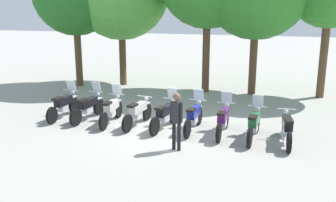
{
  "coord_description": "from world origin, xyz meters",
  "views": [
    {
      "loc": [
        3.44,
        -12.57,
        4.4
      ],
      "look_at": [
        0.0,
        0.5,
        0.9
      ],
      "focal_mm": 41.38,
      "sensor_mm": 36.0,
      "label": 1
    }
  ],
  "objects": [
    {
      "name": "motorcycle_8",
      "position": [
        4.12,
        -0.36,
        0.5
      ],
      "size": [
        0.62,
        2.19,
        0.99
      ],
      "rotation": [
        0.0,
        0.0,
        1.63
      ],
      "color": "black",
      "rests_on": "ground_plane"
    },
    {
      "name": "motorcycle_4",
      "position": [
        0.0,
        0.06,
        0.52
      ],
      "size": [
        0.73,
        2.17,
        1.37
      ],
      "rotation": [
        0.0,
        0.0,
        1.39
      ],
      "color": "black",
      "rests_on": "ground_plane"
    },
    {
      "name": "person_0",
      "position": [
        0.88,
        -1.83,
        1.06
      ],
      "size": [
        0.41,
        0.28,
        1.78
      ],
      "rotation": [
        0.0,
        0.0,
        1.35
      ],
      "color": "black",
      "rests_on": "ground_plane"
    },
    {
      "name": "motorcycle_3",
      "position": [
        -1.03,
        0.12,
        0.5
      ],
      "size": [
        0.68,
        2.18,
        0.99
      ],
      "rotation": [
        0.0,
        0.0,
        1.43
      ],
      "color": "black",
      "rests_on": "ground_plane"
    },
    {
      "name": "motorcycle_7",
      "position": [
        3.1,
        -0.25,
        0.52
      ],
      "size": [
        0.64,
        2.19,
        1.37
      ],
      "rotation": [
        0.0,
        0.0,
        1.46
      ],
      "color": "black",
      "rests_on": "ground_plane"
    },
    {
      "name": "ground_plane",
      "position": [
        0.0,
        0.0,
        0.0
      ],
      "size": [
        80.0,
        80.0,
        0.0
      ],
      "primitive_type": "plane",
      "color": "#9E9B93"
    },
    {
      "name": "motorcycle_0",
      "position": [
        -4.13,
        0.34,
        0.52
      ],
      "size": [
        0.62,
        2.19,
        1.37
      ],
      "rotation": [
        0.0,
        0.0,
        1.53
      ],
      "color": "black",
      "rests_on": "ground_plane"
    },
    {
      "name": "motorcycle_2",
      "position": [
        -2.07,
        0.16,
        0.52
      ],
      "size": [
        0.62,
        2.19,
        1.37
      ],
      "rotation": [
        0.0,
        0.0,
        1.61
      ],
      "color": "black",
      "rests_on": "ground_plane"
    },
    {
      "name": "motorcycle_1",
      "position": [
        -3.09,
        0.34,
        0.52
      ],
      "size": [
        0.67,
        2.18,
        1.37
      ],
      "rotation": [
        0.0,
        0.0,
        1.44
      ],
      "color": "black",
      "rests_on": "ground_plane"
    },
    {
      "name": "motorcycle_5",
      "position": [
        1.03,
        0.1,
        0.52
      ],
      "size": [
        0.62,
        2.19,
        1.37
      ],
      "rotation": [
        0.0,
        0.0,
        1.5
      ],
      "color": "black",
      "rests_on": "ground_plane"
    },
    {
      "name": "motorcycle_6",
      "position": [
        2.06,
        -0.03,
        0.52
      ],
      "size": [
        0.62,
        2.19,
        1.37
      ],
      "rotation": [
        0.0,
        0.0,
        1.53
      ],
      "color": "black",
      "rests_on": "ground_plane"
    }
  ]
}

